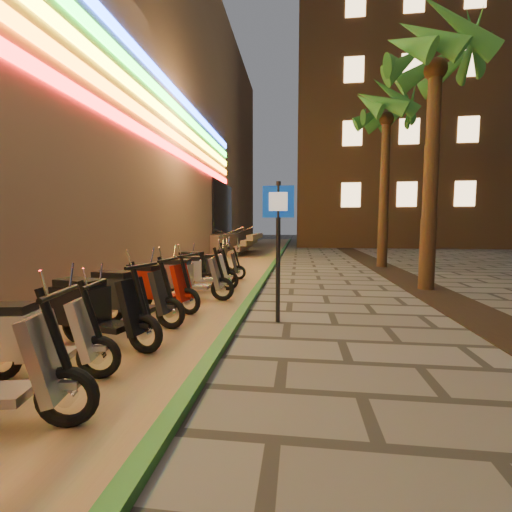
# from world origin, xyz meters

# --- Properties ---
(ground) EXTENTS (120.00, 120.00, 0.00)m
(ground) POSITION_xyz_m (0.00, 0.00, 0.00)
(ground) COLOR #474442
(ground) RESTS_ON ground
(parking_strip) EXTENTS (3.40, 60.00, 0.01)m
(parking_strip) POSITION_xyz_m (-2.60, 10.00, 0.01)
(parking_strip) COLOR #8C7251
(parking_strip) RESTS_ON ground
(green_curb) EXTENTS (0.18, 60.00, 0.10)m
(green_curb) POSITION_xyz_m (-0.90, 10.00, 0.05)
(green_curb) COLOR #266728
(green_curb) RESTS_ON ground
(planting_strip) EXTENTS (1.20, 40.00, 0.02)m
(planting_strip) POSITION_xyz_m (3.60, 5.00, 0.01)
(planting_strip) COLOR black
(planting_strip) RESTS_ON ground
(apartment_block) EXTENTS (18.00, 16.06, 25.00)m
(apartment_block) POSITION_xyz_m (9.00, 32.00, 12.50)
(apartment_block) COLOR brown
(apartment_block) RESTS_ON ground
(palm_c) EXTENTS (2.97, 3.02, 6.91)m
(palm_c) POSITION_xyz_m (3.60, 7.00, 5.73)
(palm_c) COLOR #472D19
(palm_c) RESTS_ON ground
(palm_d) EXTENTS (2.97, 3.02, 7.16)m
(palm_d) POSITION_xyz_m (3.60, 12.00, 5.94)
(palm_d) COLOR #472D19
(palm_d) RESTS_ON ground
(pedestrian_sign) EXTENTS (0.55, 0.10, 2.49)m
(pedestrian_sign) POSITION_xyz_m (-0.18, 3.37, 1.61)
(pedestrian_sign) COLOR black
(pedestrian_sign) RESTS_ON ground
(scooter_4) EXTENTS (1.61, 0.69, 1.13)m
(scooter_4) POSITION_xyz_m (-2.78, 0.72, 0.49)
(scooter_4) COLOR black
(scooter_4) RESTS_ON ground
(scooter_5) EXTENTS (1.77, 0.82, 1.25)m
(scooter_5) POSITION_xyz_m (-2.68, 1.82, 0.54)
(scooter_5) COLOR black
(scooter_5) RESTS_ON ground
(scooter_6) EXTENTS (1.73, 0.69, 1.22)m
(scooter_6) POSITION_xyz_m (-2.74, 2.85, 0.53)
(scooter_6) COLOR black
(scooter_6) RESTS_ON ground
(scooter_7) EXTENTS (1.70, 0.88, 1.21)m
(scooter_7) POSITION_xyz_m (-2.70, 3.89, 0.52)
(scooter_7) COLOR black
(scooter_7) RESTS_ON ground
(scooter_8) EXTENTS (1.75, 0.61, 1.23)m
(scooter_8) POSITION_xyz_m (-2.38, 4.93, 0.54)
(scooter_8) COLOR black
(scooter_8) RESTS_ON ground
(scooter_9) EXTENTS (1.70, 0.91, 1.21)m
(scooter_9) POSITION_xyz_m (-2.43, 5.93, 0.52)
(scooter_9) COLOR black
(scooter_9) RESTS_ON ground
(scooter_10) EXTENTS (1.77, 0.68, 1.24)m
(scooter_10) POSITION_xyz_m (-2.68, 7.03, 0.54)
(scooter_10) COLOR black
(scooter_10) RESTS_ON ground
(scooter_11) EXTENTS (1.48, 0.56, 1.04)m
(scooter_11) POSITION_xyz_m (-2.41, 7.94, 0.45)
(scooter_11) COLOR black
(scooter_11) RESTS_ON ground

